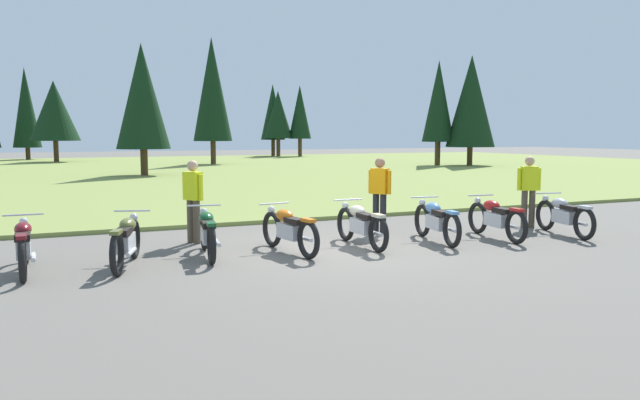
# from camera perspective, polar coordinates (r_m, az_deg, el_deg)

# --- Properties ---
(ground_plane) EXTENTS (140.00, 140.00, 0.00)m
(ground_plane) POSITION_cam_1_polar(r_m,az_deg,el_deg) (11.79, 1.19, -4.64)
(ground_plane) COLOR #605B54
(grass_moorland) EXTENTS (80.00, 44.00, 0.10)m
(grass_moorland) POSITION_cam_1_polar(r_m,az_deg,el_deg) (36.66, -16.22, 2.51)
(grass_moorland) COLOR olive
(grass_moorland) RESTS_ON ground
(forest_treeline) EXTENTS (39.45, 26.15, 8.75)m
(forest_treeline) POSITION_cam_1_polar(r_m,az_deg,el_deg) (45.11, -12.32, 8.65)
(forest_treeline) COLOR #47331E
(forest_treeline) RESTS_ON ground
(motorcycle_maroon) EXTENTS (0.62, 2.10, 0.88)m
(motorcycle_maroon) POSITION_cam_1_polar(r_m,az_deg,el_deg) (10.89, -25.52, -3.80)
(motorcycle_maroon) COLOR black
(motorcycle_maroon) RESTS_ON ground
(motorcycle_olive) EXTENTS (0.86, 2.03, 0.88)m
(motorcycle_olive) POSITION_cam_1_polar(r_m,az_deg,el_deg) (10.79, -17.33, -3.56)
(motorcycle_olive) COLOR black
(motorcycle_olive) RESTS_ON ground
(motorcycle_british_green) EXTENTS (0.62, 2.09, 0.88)m
(motorcycle_british_green) POSITION_cam_1_polar(r_m,az_deg,el_deg) (11.31, -10.27, -2.95)
(motorcycle_british_green) COLOR black
(motorcycle_british_green) RESTS_ON ground
(motorcycle_orange) EXTENTS (0.64, 2.10, 0.88)m
(motorcycle_orange) POSITION_cam_1_polar(r_m,az_deg,el_deg) (11.52, -2.86, -2.69)
(motorcycle_orange) COLOR black
(motorcycle_orange) RESTS_ON ground
(motorcycle_cream) EXTENTS (0.62, 2.10, 0.88)m
(motorcycle_cream) POSITION_cam_1_polar(r_m,az_deg,el_deg) (12.18, 3.78, -2.22)
(motorcycle_cream) COLOR black
(motorcycle_cream) RESTS_ON ground
(motorcycle_sky_blue) EXTENTS (0.63, 2.09, 0.88)m
(motorcycle_sky_blue) POSITION_cam_1_polar(r_m,az_deg,el_deg) (12.87, 10.61, -1.86)
(motorcycle_sky_blue) COLOR black
(motorcycle_sky_blue) RESTS_ON ground
(motorcycle_red) EXTENTS (0.62, 2.10, 0.88)m
(motorcycle_red) POSITION_cam_1_polar(r_m,az_deg,el_deg) (13.56, 15.82, -1.58)
(motorcycle_red) COLOR black
(motorcycle_red) RESTS_ON ground
(motorcycle_silver) EXTENTS (0.67, 2.08, 0.88)m
(motorcycle_silver) POSITION_cam_1_polar(r_m,az_deg,el_deg) (14.50, 21.45, -1.29)
(motorcycle_silver) COLOR black
(motorcycle_silver) RESTS_ON ground
(rider_in_hivis_vest) EXTENTS (0.37, 0.49, 1.67)m
(rider_in_hivis_vest) POSITION_cam_1_polar(r_m,az_deg,el_deg) (12.67, -11.55, 0.32)
(rider_in_hivis_vest) COLOR #4C4233
(rider_in_hivis_vest) RESTS_ON ground
(rider_checking_bike) EXTENTS (0.38, 0.47, 1.67)m
(rider_checking_bike) POSITION_cam_1_polar(r_m,az_deg,el_deg) (13.74, 5.49, 0.86)
(rider_checking_bike) COLOR black
(rider_checking_bike) RESTS_ON ground
(rider_near_row_end) EXTENTS (0.51, 0.35, 1.67)m
(rider_near_row_end) POSITION_cam_1_polar(r_m,az_deg,el_deg) (15.30, 18.59, 1.10)
(rider_near_row_end) COLOR #4C4233
(rider_near_row_end) RESTS_ON ground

